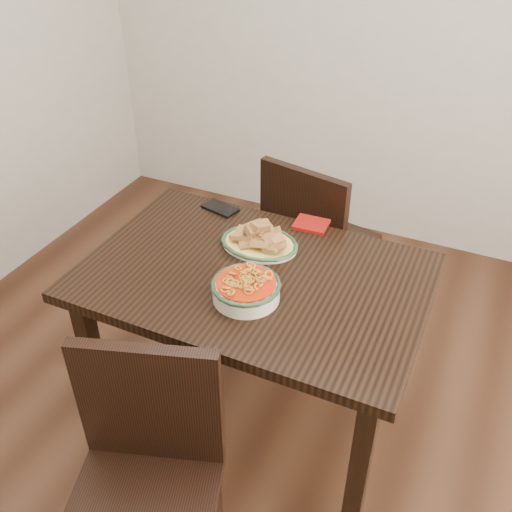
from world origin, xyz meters
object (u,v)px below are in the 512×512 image
at_px(chair_far, 313,238).
at_px(noodle_bowl, 246,287).
at_px(fish_plate, 259,236).
at_px(chair_near, 146,472).
at_px(smartphone, 220,208).
at_px(dining_table, 254,295).

xyz_separation_m(chair_far, noodle_bowl, (0.04, -0.79, 0.29)).
height_order(chair_far, fish_plate, chair_far).
distance_m(fish_plate, noodle_bowl, 0.30).
bearing_deg(chair_near, smartphone, 87.61).
distance_m(dining_table, chair_near, 0.71).
relative_size(dining_table, fish_plate, 4.14).
relative_size(fish_plate, noodle_bowl, 1.25).
relative_size(chair_near, fish_plate, 3.08).
distance_m(dining_table, chair_far, 0.67).
bearing_deg(smartphone, fish_plate, -21.13).
height_order(chair_near, smartphone, chair_near).
distance_m(noodle_bowl, smartphone, 0.58).
bearing_deg(smartphone, noodle_bowl, -40.45).
xyz_separation_m(chair_far, chair_near, (-0.02, -1.34, 0.00)).
bearing_deg(smartphone, dining_table, -34.14).
bearing_deg(chair_far, noodle_bowl, 104.86).
bearing_deg(noodle_bowl, chair_far, 92.72).
distance_m(chair_far, smartphone, 0.51).
bearing_deg(fish_plate, dining_table, -72.37).
xyz_separation_m(fish_plate, smartphone, (-0.26, 0.18, -0.04)).
xyz_separation_m(dining_table, fish_plate, (-0.05, 0.16, 0.14)).
bearing_deg(fish_plate, chair_near, -88.00).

